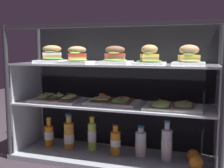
{
  "coord_description": "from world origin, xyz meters",
  "views": [
    {
      "loc": [
        0.54,
        -1.68,
        0.73
      ],
      "look_at": [
        0.0,
        0.0,
        0.51
      ],
      "focal_mm": 44.25,
      "sensor_mm": 36.0,
      "label": 1
    }
  ],
  "objects_px": {
    "plated_roll_sandwich_center": "(52,56)",
    "orange_fruit_near_left_post": "(196,162)",
    "juice_bottle_front_second": "(49,135)",
    "plated_roll_sandwich_mid_left": "(115,58)",
    "juice_bottle_near_post": "(92,136)",
    "open_sandwich_tray_far_right": "(112,101)",
    "open_sandwich_tray_center": "(58,98)",
    "plated_roll_sandwich_near_right_corner": "(189,57)",
    "plated_roll_sandwich_mid_right": "(149,57)",
    "open_sandwich_tray_right_of_center": "(173,106)",
    "juice_bottle_front_left_end": "(69,135)",
    "juice_bottle_front_fourth": "(141,144)",
    "orange_fruit_beside_bottles": "(193,155)",
    "juice_bottle_back_right": "(115,142)",
    "juice_bottle_front_right_end": "(167,144)",
    "plated_roll_sandwich_far_right": "(77,57)"
  },
  "relations": [
    {
      "from": "open_sandwich_tray_far_right",
      "to": "juice_bottle_front_right_end",
      "type": "distance_m",
      "value": 0.44
    },
    {
      "from": "plated_roll_sandwich_mid_left",
      "to": "juice_bottle_front_left_end",
      "type": "bearing_deg",
      "value": 179.97
    },
    {
      "from": "plated_roll_sandwich_far_right",
      "to": "orange_fruit_near_left_post",
      "type": "xyz_separation_m",
      "value": [
        0.76,
        -0.01,
        -0.61
      ]
    },
    {
      "from": "open_sandwich_tray_far_right",
      "to": "juice_bottle_back_right",
      "type": "bearing_deg",
      "value": 28.37
    },
    {
      "from": "orange_fruit_near_left_post",
      "to": "juice_bottle_near_post",
      "type": "bearing_deg",
      "value": 171.89
    },
    {
      "from": "orange_fruit_beside_bottles",
      "to": "open_sandwich_tray_right_of_center",
      "type": "bearing_deg",
      "value": -146.65
    },
    {
      "from": "plated_roll_sandwich_near_right_corner",
      "to": "orange_fruit_near_left_post",
      "type": "relative_size",
      "value": 2.3
    },
    {
      "from": "juice_bottle_front_left_end",
      "to": "juice_bottle_near_post",
      "type": "xyz_separation_m",
      "value": [
        0.17,
        0.01,
        0.01
      ]
    },
    {
      "from": "plated_roll_sandwich_near_right_corner",
      "to": "juice_bottle_front_second",
      "type": "xyz_separation_m",
      "value": [
        -0.96,
        -0.02,
        -0.57
      ]
    },
    {
      "from": "juice_bottle_front_second",
      "to": "orange_fruit_beside_bottles",
      "type": "xyz_separation_m",
      "value": [
        1.01,
        0.03,
        -0.05
      ]
    },
    {
      "from": "open_sandwich_tray_far_right",
      "to": "juice_bottle_front_second",
      "type": "distance_m",
      "value": 0.57
    },
    {
      "from": "orange_fruit_beside_bottles",
      "to": "juice_bottle_near_post",
      "type": "bearing_deg",
      "value": -179.04
    },
    {
      "from": "plated_roll_sandwich_center",
      "to": "juice_bottle_front_fourth",
      "type": "xyz_separation_m",
      "value": [
        0.64,
        -0.0,
        -0.57
      ]
    },
    {
      "from": "plated_roll_sandwich_center",
      "to": "orange_fruit_near_left_post",
      "type": "distance_m",
      "value": 1.18
    },
    {
      "from": "plated_roll_sandwich_center",
      "to": "juice_bottle_near_post",
      "type": "relative_size",
      "value": 0.85
    },
    {
      "from": "juice_bottle_near_post",
      "to": "juice_bottle_front_fourth",
      "type": "height_order",
      "value": "juice_bottle_near_post"
    },
    {
      "from": "orange_fruit_beside_bottles",
      "to": "juice_bottle_front_fourth",
      "type": "bearing_deg",
      "value": -178.24
    },
    {
      "from": "juice_bottle_front_right_end",
      "to": "orange_fruit_near_left_post",
      "type": "relative_size",
      "value": 3.07
    },
    {
      "from": "plated_roll_sandwich_mid_right",
      "to": "juice_bottle_front_fourth",
      "type": "distance_m",
      "value": 0.58
    },
    {
      "from": "plated_roll_sandwich_mid_left",
      "to": "juice_bottle_front_second",
      "type": "height_order",
      "value": "plated_roll_sandwich_mid_left"
    },
    {
      "from": "open_sandwich_tray_far_right",
      "to": "orange_fruit_near_left_post",
      "type": "height_order",
      "value": "open_sandwich_tray_far_right"
    },
    {
      "from": "juice_bottle_back_right",
      "to": "juice_bottle_front_left_end",
      "type": "bearing_deg",
      "value": 177.79
    },
    {
      "from": "orange_fruit_beside_bottles",
      "to": "orange_fruit_near_left_post",
      "type": "xyz_separation_m",
      "value": [
        0.02,
        -0.11,
        0.0
      ]
    },
    {
      "from": "plated_roll_sandwich_mid_right",
      "to": "juice_bottle_near_post",
      "type": "height_order",
      "value": "plated_roll_sandwich_mid_right"
    },
    {
      "from": "plated_roll_sandwich_center",
      "to": "plated_roll_sandwich_near_right_corner",
      "type": "bearing_deg",
      "value": -0.23
    },
    {
      "from": "open_sandwich_tray_center",
      "to": "juice_bottle_near_post",
      "type": "bearing_deg",
      "value": 13.59
    },
    {
      "from": "orange_fruit_beside_bottles",
      "to": "plated_roll_sandwich_far_right",
      "type": "bearing_deg",
      "value": -172.29
    },
    {
      "from": "plated_roll_sandwich_mid_left",
      "to": "juice_bottle_near_post",
      "type": "relative_size",
      "value": 0.86
    },
    {
      "from": "juice_bottle_back_right",
      "to": "plated_roll_sandwich_near_right_corner",
      "type": "bearing_deg",
      "value": 3.57
    },
    {
      "from": "juice_bottle_front_second",
      "to": "juice_bottle_near_post",
      "type": "distance_m",
      "value": 0.33
    },
    {
      "from": "plated_roll_sandwich_mid_left",
      "to": "juice_bottle_front_left_end",
      "type": "relative_size",
      "value": 0.83
    },
    {
      "from": "plated_roll_sandwich_far_right",
      "to": "juice_bottle_front_fourth",
      "type": "xyz_separation_m",
      "value": [
        0.41,
        0.09,
        -0.57
      ]
    },
    {
      "from": "plated_roll_sandwich_center",
      "to": "open_sandwich_tray_center",
      "type": "xyz_separation_m",
      "value": [
        0.07,
        -0.06,
        -0.29
      ]
    },
    {
      "from": "orange_fruit_near_left_post",
      "to": "open_sandwich_tray_far_right",
      "type": "bearing_deg",
      "value": 173.59
    },
    {
      "from": "plated_roll_sandwich_far_right",
      "to": "juice_bottle_front_fourth",
      "type": "relative_size",
      "value": 0.95
    },
    {
      "from": "open_sandwich_tray_center",
      "to": "orange_fruit_near_left_post",
      "type": "bearing_deg",
      "value": -2.7
    },
    {
      "from": "juice_bottle_front_second",
      "to": "juice_bottle_front_fourth",
      "type": "xyz_separation_m",
      "value": [
        0.68,
        0.02,
        -0.0
      ]
    },
    {
      "from": "juice_bottle_front_fourth",
      "to": "juice_bottle_front_right_end",
      "type": "bearing_deg",
      "value": -6.68
    },
    {
      "from": "juice_bottle_front_second",
      "to": "orange_fruit_beside_bottles",
      "type": "distance_m",
      "value": 1.01
    },
    {
      "from": "plated_roll_sandwich_center",
      "to": "juice_bottle_front_fourth",
      "type": "relative_size",
      "value": 1.0
    },
    {
      "from": "plated_roll_sandwich_mid_right",
      "to": "open_sandwich_tray_far_right",
      "type": "xyz_separation_m",
      "value": [
        -0.24,
        -0.03,
        -0.29
      ]
    },
    {
      "from": "open_sandwich_tray_center",
      "to": "juice_bottle_front_right_end",
      "type": "bearing_deg",
      "value": 2.83
    },
    {
      "from": "plated_roll_sandwich_center",
      "to": "plated_roll_sandwich_far_right",
      "type": "relative_size",
      "value": 1.06
    },
    {
      "from": "juice_bottle_near_post",
      "to": "orange_fruit_near_left_post",
      "type": "relative_size",
      "value": 2.85
    },
    {
      "from": "open_sandwich_tray_center",
      "to": "orange_fruit_near_left_post",
      "type": "relative_size",
      "value": 4.06
    },
    {
      "from": "plated_roll_sandwich_mid_right",
      "to": "orange_fruit_beside_bottles",
      "type": "relative_size",
      "value": 2.49
    },
    {
      "from": "open_sandwich_tray_right_of_center",
      "to": "juice_bottle_front_second",
      "type": "distance_m",
      "value": 0.93
    },
    {
      "from": "juice_bottle_front_second",
      "to": "orange_fruit_near_left_post",
      "type": "bearing_deg",
      "value": -4.65
    },
    {
      "from": "orange_fruit_near_left_post",
      "to": "plated_roll_sandwich_mid_right",
      "type": "bearing_deg",
      "value": 163.54
    },
    {
      "from": "juice_bottle_near_post",
      "to": "plated_roll_sandwich_center",
      "type": "bearing_deg",
      "value": 179.27
    }
  ]
}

